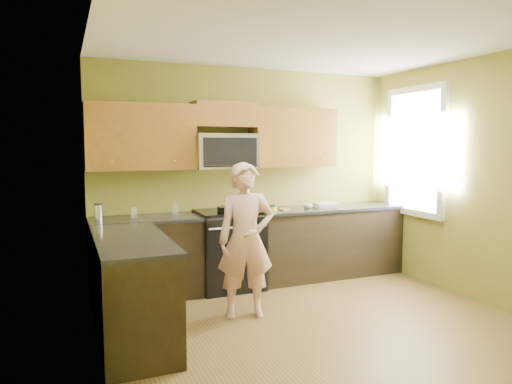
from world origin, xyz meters
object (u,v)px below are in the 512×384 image
butter_tub (272,211)px  travel_mug (98,220)px  microwave (225,168)px  woman (246,240)px  frying_pan (227,211)px  stove (229,249)px

butter_tub → travel_mug: (-2.04, 0.09, 0.00)m
microwave → butter_tub: 0.79m
microwave → woman: microwave is taller
microwave → butter_tub: microwave is taller
frying_pan → butter_tub: 0.58m
frying_pan → travel_mug: (-1.46, 0.08, -0.03)m
stove → woman: 1.02m
stove → frying_pan: size_ratio=2.20×
microwave → travel_mug: 1.58m
frying_pan → butter_tub: (0.58, -0.01, -0.03)m
woman → butter_tub: (0.71, 0.92, 0.14)m
microwave → butter_tub: size_ratio=6.37×
microwave → travel_mug: bearing=-177.1°
woman → microwave: bearing=95.3°
stove → frying_pan: frying_pan is taller
woman → butter_tub: size_ratio=13.09×
frying_pan → travel_mug: 1.46m
frying_pan → travel_mug: travel_mug is taller
frying_pan → butter_tub: size_ratio=3.63×
microwave → frying_pan: microwave is taller
frying_pan → travel_mug: size_ratio=2.37×
woman → butter_tub: woman is taller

